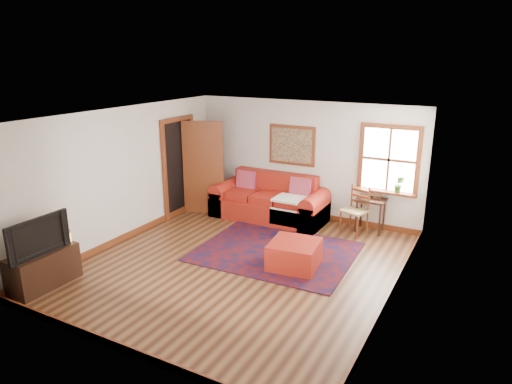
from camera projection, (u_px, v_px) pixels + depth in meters
The scene contains 13 objects.
ground at pixel (240, 264), 7.72m from camera, with size 5.50×5.50×0.00m, color #3C1F10.
room_envelope at pixel (240, 169), 7.26m from camera, with size 5.04×5.54×2.52m.
window at pixel (390, 167), 8.81m from camera, with size 1.18×0.20×1.38m.
doorway at pixel (194, 166), 9.92m from camera, with size 0.89×1.08×2.14m.
framed_artwork at pixel (292, 145), 9.70m from camera, with size 1.05×0.07×0.85m.
persian_rug at pixel (276, 252), 8.17m from camera, with size 2.71×2.17×0.02m, color #500D0B.
red_leather_sofa at pixel (270, 204), 9.82m from camera, with size 2.45×1.01×0.96m.
red_ottoman at pixel (294, 255), 7.55m from camera, with size 0.78×0.78×0.44m, color #A42115.
side_table at pixel (371, 205), 9.00m from camera, with size 0.56×0.42×0.68m.
ladder_back_chair at pixel (356, 208), 8.93m from camera, with size 0.54×0.53×0.95m.
media_cabinet at pixel (43, 269), 6.92m from camera, with size 0.46×1.03×0.57m, color #321B10.
television at pixel (34, 236), 6.68m from camera, with size 1.01×0.13×0.58m, color black.
candle_hurricane at pixel (68, 237), 7.18m from camera, with size 0.12×0.12×0.18m.
Camera 1 is at (3.58, -6.07, 3.40)m, focal length 32.00 mm.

